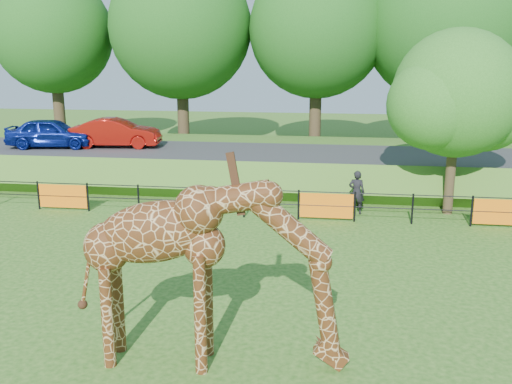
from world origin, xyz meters
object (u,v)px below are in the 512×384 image
(car_red, at_px, (116,133))
(tree_east, at_px, (459,98))
(car_blue, at_px, (51,133))
(giraffe, at_px, (211,274))
(visitor, at_px, (357,192))

(car_red, relative_size, tree_east, 0.62)
(car_blue, relative_size, tree_east, 0.61)
(car_blue, height_order, tree_east, tree_east)
(giraffe, xyz_separation_m, car_blue, (-11.29, 15.76, 0.27))
(car_blue, relative_size, car_red, 0.99)
(giraffe, height_order, car_red, giraffe)
(visitor, bearing_deg, giraffe, 83.79)
(giraffe, relative_size, car_blue, 1.25)
(car_blue, xyz_separation_m, tree_east, (17.87, -4.09, 2.15))
(car_red, bearing_deg, giraffe, -159.92)
(giraffe, relative_size, car_red, 1.24)
(car_red, xyz_separation_m, visitor, (11.33, -5.21, -1.29))
(giraffe, height_order, tree_east, tree_east)
(visitor, bearing_deg, car_blue, -8.72)
(visitor, bearing_deg, tree_east, -161.49)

